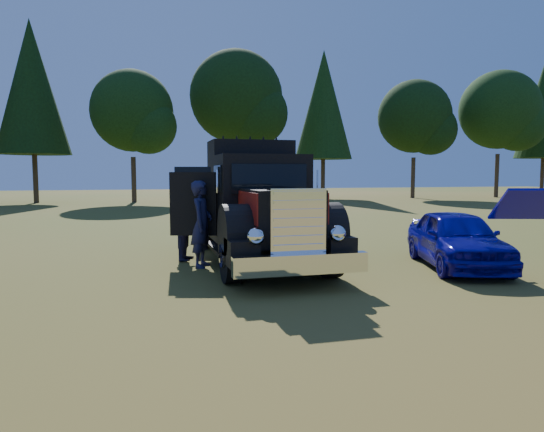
{
  "coord_description": "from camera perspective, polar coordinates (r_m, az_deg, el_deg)",
  "views": [
    {
      "loc": [
        -3.38,
        -8.63,
        2.16
      ],
      "look_at": [
        -0.58,
        1.85,
        1.21
      ],
      "focal_mm": 32.0,
      "sensor_mm": 36.0,
      "label": 1
    }
  ],
  "objects": [
    {
      "name": "diamond_t_truck",
      "position": [
        11.78,
        -1.68,
        0.7
      ],
      "size": [
        3.35,
        7.16,
        3.0
      ],
      "color": "black",
      "rests_on": "ground"
    },
    {
      "name": "spectator_near",
      "position": [
        11.31,
        -8.26,
        -0.94
      ],
      "size": [
        0.72,
        0.86,
        2.01
      ],
      "primitive_type": "imported",
      "rotation": [
        0.0,
        0.0,
        1.19
      ],
      "color": "#212F4E",
      "rests_on": "ground"
    },
    {
      "name": "treeline",
      "position": [
        36.47,
        -13.91,
        13.58
      ],
      "size": [
        72.1,
        24.04,
        13.84
      ],
      "color": "#2D2116",
      "rests_on": "ground"
    },
    {
      "name": "spectator_far",
      "position": [
        12.3,
        -9.72,
        -1.19
      ],
      "size": [
        0.86,
        0.98,
        1.7
      ],
      "primitive_type": "imported",
      "rotation": [
        0.0,
        0.0,
        1.27
      ],
      "color": "#202A4C",
      "rests_on": "ground"
    },
    {
      "name": "hotrod_coupe",
      "position": [
        11.98,
        20.94,
        -2.48
      ],
      "size": [
        2.65,
        4.36,
        1.89
      ],
      "color": "#07068F",
      "rests_on": "ground"
    },
    {
      "name": "ground",
      "position": [
        9.52,
        6.32,
        -8.16
      ],
      "size": [
        120.0,
        120.0,
        0.0
      ],
      "primitive_type": "plane",
      "color": "#355218",
      "rests_on": "ground"
    }
  ]
}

